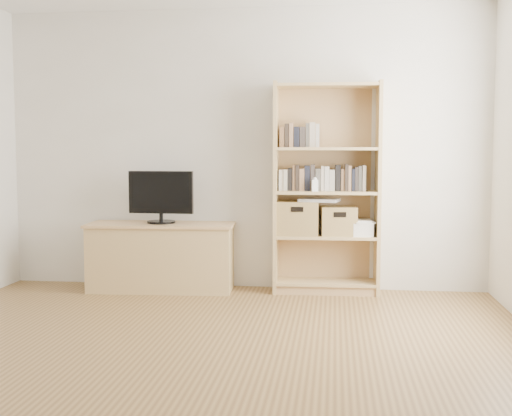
% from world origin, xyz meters
% --- Properties ---
extents(floor, '(4.50, 5.00, 0.01)m').
position_xyz_m(floor, '(0.00, 0.00, 0.00)').
color(floor, brown).
rests_on(floor, ground).
extents(back_wall, '(4.50, 0.02, 2.60)m').
position_xyz_m(back_wall, '(0.00, 2.50, 1.30)').
color(back_wall, silver).
rests_on(back_wall, floor).
extents(tv_stand, '(1.33, 0.57, 0.60)m').
position_xyz_m(tv_stand, '(-0.73, 2.26, 0.30)').
color(tv_stand, tan).
rests_on(tv_stand, floor).
extents(bookshelf, '(0.96, 0.36, 1.89)m').
position_xyz_m(bookshelf, '(0.78, 2.33, 0.95)').
color(bookshelf, tan).
rests_on(bookshelf, floor).
extents(television, '(0.60, 0.07, 0.47)m').
position_xyz_m(television, '(-0.73, 2.26, 0.86)').
color(television, black).
rests_on(television, tv_stand).
extents(books_row_mid, '(0.80, 0.17, 0.21)m').
position_xyz_m(books_row_mid, '(0.78, 2.35, 1.03)').
color(books_row_mid, '#B9B2A7').
rests_on(books_row_mid, bookshelf).
extents(books_row_upper, '(0.40, 0.16, 0.21)m').
position_xyz_m(books_row_upper, '(0.57, 2.35, 1.42)').
color(books_row_upper, '#B9B2A7').
rests_on(books_row_upper, bookshelf).
extents(baby_monitor, '(0.06, 0.05, 0.10)m').
position_xyz_m(baby_monitor, '(0.68, 2.22, 0.98)').
color(baby_monitor, white).
rests_on(baby_monitor, bookshelf).
extents(basket_left, '(0.37, 0.31, 0.30)m').
position_xyz_m(basket_left, '(0.53, 2.32, 0.68)').
color(basket_left, '#A17E48').
rests_on(basket_left, bookshelf).
extents(basket_right, '(0.33, 0.27, 0.26)m').
position_xyz_m(basket_right, '(0.89, 2.33, 0.66)').
color(basket_right, '#A17E48').
rests_on(basket_right, bookshelf).
extents(laptop, '(0.38, 0.30, 0.03)m').
position_xyz_m(laptop, '(0.72, 2.31, 0.84)').
color(laptop, silver).
rests_on(laptop, basket_left).
extents(magazine_stack, '(0.19, 0.26, 0.12)m').
position_xyz_m(magazine_stack, '(1.11, 2.34, 0.59)').
color(magazine_stack, silver).
rests_on(magazine_stack, bookshelf).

